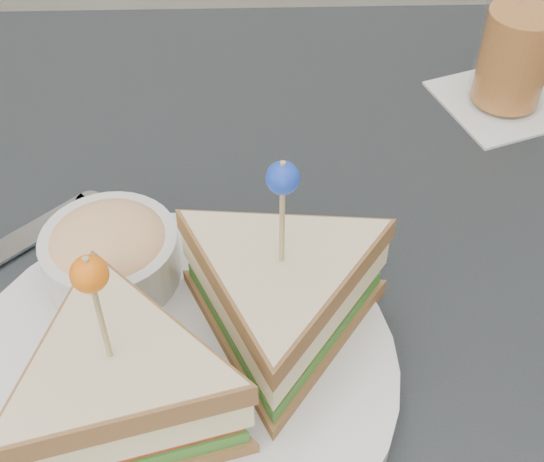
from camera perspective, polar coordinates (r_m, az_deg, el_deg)
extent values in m
cube|color=black|center=(0.55, -1.02, -5.59)|extent=(0.80, 0.80, 0.03)
cylinder|color=black|center=(1.11, -19.43, -3.98)|extent=(0.04, 0.04, 0.72)
cylinder|color=black|center=(1.11, 17.25, -3.24)|extent=(0.04, 0.04, 0.72)
cylinder|color=silver|center=(0.48, -6.96, -10.83)|extent=(0.33, 0.33, 0.02)
cylinder|color=silver|center=(0.48, -7.08, -10.12)|extent=(0.33, 0.33, 0.01)
cylinder|color=tan|center=(0.38, -12.78, -6.43)|extent=(0.00, 0.00, 0.09)
sphere|color=#D75E0D|center=(0.35, -13.59, -3.17)|extent=(0.02, 0.02, 0.02)
cylinder|color=tan|center=(0.41, 0.77, 0.66)|extent=(0.00, 0.00, 0.09)
sphere|color=#1635AA|center=(0.39, 0.81, 4.02)|extent=(0.02, 0.02, 0.02)
cylinder|color=silver|center=(0.52, -11.96, -2.08)|extent=(0.11, 0.11, 0.04)
ellipsoid|color=#E0B772|center=(0.51, -12.20, -1.00)|extent=(0.10, 0.10, 0.04)
cube|color=silver|center=(0.59, -18.12, -0.51)|extent=(0.10, 0.09, 0.00)
cylinder|color=silver|center=(0.61, -13.60, 2.23)|extent=(0.03, 0.03, 0.00)
cube|color=silver|center=(0.73, 17.00, 9.29)|extent=(0.14, 0.14, 0.00)
cylinder|color=#B66D33|center=(0.71, 17.81, 12.38)|extent=(0.08, 0.08, 0.08)
cylinder|color=white|center=(0.70, 18.20, 13.83)|extent=(0.09, 0.09, 0.13)
cube|color=white|center=(0.70, 18.81, 15.46)|extent=(0.02, 0.02, 0.02)
cube|color=white|center=(0.68, 17.98, 14.50)|extent=(0.02, 0.02, 0.02)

